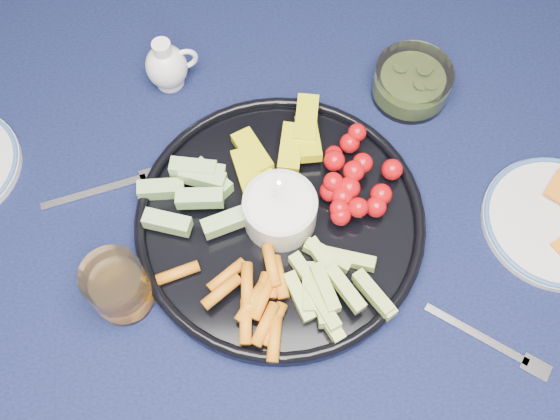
{
  "coord_description": "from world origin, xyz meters",
  "views": [
    {
      "loc": [
        -0.04,
        -0.41,
        1.53
      ],
      "look_at": [
        -0.03,
        -0.06,
        0.79
      ],
      "focal_mm": 40.0,
      "sensor_mm": 36.0,
      "label": 1
    }
  ],
  "objects_px": {
    "crudite_platter": "(278,217)",
    "creamer_pitcher": "(167,66)",
    "juice_tumbler": "(119,288)",
    "pickle_bowl": "(411,84)",
    "dining_table": "(296,214)",
    "cheese_plate": "(557,221)"
  },
  "relations": [
    {
      "from": "crudite_platter",
      "to": "creamer_pitcher",
      "type": "bearing_deg",
      "value": 122.67
    },
    {
      "from": "juice_tumbler",
      "to": "crudite_platter",
      "type": "bearing_deg",
      "value": 26.37
    },
    {
      "from": "creamer_pitcher",
      "to": "pickle_bowl",
      "type": "xyz_separation_m",
      "value": [
        0.36,
        -0.03,
        -0.01
      ]
    },
    {
      "from": "dining_table",
      "to": "pickle_bowl",
      "type": "xyz_separation_m",
      "value": [
        0.18,
        0.16,
        0.11
      ]
    },
    {
      "from": "pickle_bowl",
      "to": "juice_tumbler",
      "type": "distance_m",
      "value": 0.51
    },
    {
      "from": "crudite_platter",
      "to": "cheese_plate",
      "type": "xyz_separation_m",
      "value": [
        0.38,
        -0.01,
        -0.01
      ]
    },
    {
      "from": "dining_table",
      "to": "creamer_pitcher",
      "type": "relative_size",
      "value": 19.09
    },
    {
      "from": "crudite_platter",
      "to": "cheese_plate",
      "type": "height_order",
      "value": "crudite_platter"
    },
    {
      "from": "creamer_pitcher",
      "to": "juice_tumbler",
      "type": "bearing_deg",
      "value": -96.89
    },
    {
      "from": "crudite_platter",
      "to": "juice_tumbler",
      "type": "xyz_separation_m",
      "value": [
        -0.2,
        -0.1,
        0.02
      ]
    },
    {
      "from": "crudite_platter",
      "to": "creamer_pitcher",
      "type": "distance_m",
      "value": 0.29
    },
    {
      "from": "cheese_plate",
      "to": "juice_tumbler",
      "type": "relative_size",
      "value": 2.21
    },
    {
      "from": "dining_table",
      "to": "crudite_platter",
      "type": "xyz_separation_m",
      "value": [
        -0.03,
        -0.06,
        0.11
      ]
    },
    {
      "from": "pickle_bowl",
      "to": "juice_tumbler",
      "type": "height_order",
      "value": "juice_tumbler"
    },
    {
      "from": "dining_table",
      "to": "creamer_pitcher",
      "type": "distance_m",
      "value": 0.3
    },
    {
      "from": "cheese_plate",
      "to": "juice_tumbler",
      "type": "xyz_separation_m",
      "value": [
        -0.58,
        -0.09,
        0.03
      ]
    },
    {
      "from": "dining_table",
      "to": "cheese_plate",
      "type": "distance_m",
      "value": 0.37
    },
    {
      "from": "pickle_bowl",
      "to": "cheese_plate",
      "type": "distance_m",
      "value": 0.28
    },
    {
      "from": "crudite_platter",
      "to": "juice_tumbler",
      "type": "relative_size",
      "value": 4.34
    },
    {
      "from": "dining_table",
      "to": "crudite_platter",
      "type": "distance_m",
      "value": 0.13
    },
    {
      "from": "cheese_plate",
      "to": "juice_tumbler",
      "type": "height_order",
      "value": "juice_tumbler"
    },
    {
      "from": "cheese_plate",
      "to": "juice_tumbler",
      "type": "distance_m",
      "value": 0.59
    }
  ]
}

